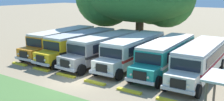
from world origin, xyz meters
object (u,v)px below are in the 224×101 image
Objects in this scene: parked_bus_slot_3 at (134,49)px; parked_bus_slot_2 at (105,47)px; parked_bus_slot_1 at (81,44)px; parked_bus_slot_5 at (200,59)px; parked_bus_slot_0 at (62,40)px; parked_bus_slot_4 at (166,54)px.

parked_bus_slot_2 is at bearing -79.18° from parked_bus_slot_3.
parked_bus_slot_5 is (12.87, 0.80, 0.00)m from parked_bus_slot_1.
parked_bus_slot_2 is (6.31, -0.06, 0.00)m from parked_bus_slot_0.
parked_bus_slot_4 is at bearing 95.41° from parked_bus_slot_1.
parked_bus_slot_1 is 12.89m from parked_bus_slot_5.
parked_bus_slot_5 is at bearing 93.74° from parked_bus_slot_1.
parked_bus_slot_1 is (3.06, -0.17, 0.00)m from parked_bus_slot_0.
parked_bus_slot_0 and parked_bus_slot_5 have the same top height.
parked_bus_slot_1 and parked_bus_slot_3 have the same top height.
parked_bus_slot_1 is 1.00× the size of parked_bus_slot_3.
parked_bus_slot_2 is 1.00× the size of parked_bus_slot_3.
parked_bus_slot_4 is (12.79, 0.71, 0.00)m from parked_bus_slot_0.
parked_bus_slot_0 is 15.94m from parked_bus_slot_5.
parked_bus_slot_0 is 1.00× the size of parked_bus_slot_4.
parked_bus_slot_5 is (6.57, -0.02, 0.00)m from parked_bus_slot_3.
parked_bus_slot_0 is 6.31m from parked_bus_slot_2.
parked_bus_slot_2 is (3.25, 0.11, 0.00)m from parked_bus_slot_1.
parked_bus_slot_3 is (3.05, 0.70, 0.00)m from parked_bus_slot_2.
parked_bus_slot_0 is 12.81m from parked_bus_slot_4.
parked_bus_slot_4 is at bearing -93.28° from parked_bus_slot_5.
parked_bus_slot_0 is at bearing -88.53° from parked_bus_slot_2.
parked_bus_slot_1 is at bearing -88.07° from parked_bus_slot_5.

